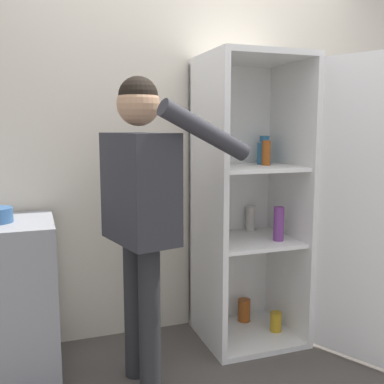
% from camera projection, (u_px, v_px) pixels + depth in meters
% --- Properties ---
extents(wall_back, '(7.00, 0.06, 2.55)m').
position_uv_depth(wall_back, '(184.00, 144.00, 3.05)').
color(wall_back, beige).
rests_on(wall_back, ground_plane).
extents(refrigerator, '(0.95, 1.16, 1.83)m').
position_uv_depth(refrigerator, '(272.00, 204.00, 2.85)').
color(refrigerator, white).
rests_on(refrigerator, ground_plane).
extents(person, '(0.73, 0.58, 1.64)m').
position_uv_depth(person, '(141.00, 196.00, 2.33)').
color(person, '#262628').
rests_on(person, ground_plane).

